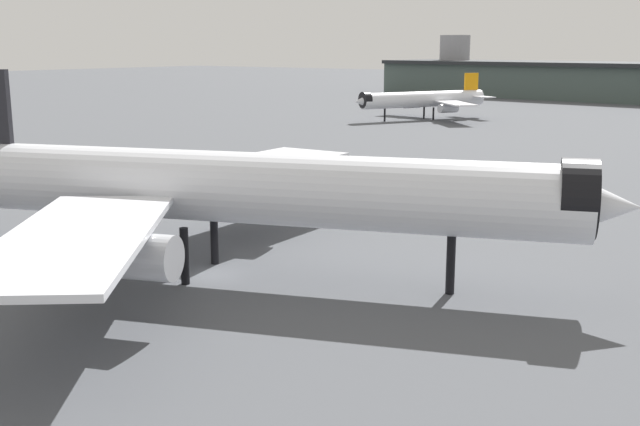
# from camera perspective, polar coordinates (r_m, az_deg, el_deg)

# --- Properties ---
(ground) EXTENTS (900.00, 900.00, 0.00)m
(ground) POSITION_cam_1_polar(r_m,az_deg,el_deg) (57.82, -8.11, -4.54)
(ground) COLOR #4C4F54
(airliner_near_gate) EXTENTS (53.84, 48.16, 14.83)m
(airliner_near_gate) POSITION_cam_1_polar(r_m,az_deg,el_deg) (55.98, -7.05, 1.82)
(airliner_near_gate) COLOR silver
(airliner_near_gate) RESTS_ON ground
(airliner_far_taxiway) EXTENTS (30.56, 34.04, 10.39)m
(airliner_far_taxiway) POSITION_cam_1_polar(r_m,az_deg,el_deg) (180.56, 7.68, 8.30)
(airliner_far_taxiway) COLOR silver
(airliner_far_taxiway) RESTS_ON ground
(service_truck_front) EXTENTS (3.92, 5.94, 3.00)m
(service_truck_front) POSITION_cam_1_polar(r_m,az_deg,el_deg) (88.52, -14.83, 2.08)
(service_truck_front) COLOR black
(service_truck_front) RESTS_ON ground
(traffic_cone_near_nose) EXTENTS (0.64, 0.64, 0.80)m
(traffic_cone_near_nose) POSITION_cam_1_polar(r_m,az_deg,el_deg) (86.31, -20.89, 0.62)
(traffic_cone_near_nose) COLOR #F2600C
(traffic_cone_near_nose) RESTS_ON ground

